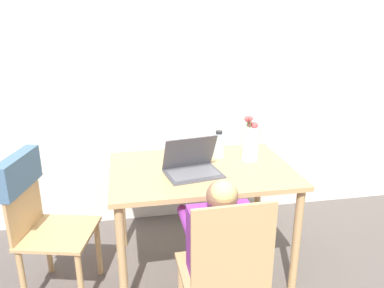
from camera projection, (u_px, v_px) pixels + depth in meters
wall_back at (180, 70)px, 2.90m from camera, size 6.40×0.05×2.50m
dining_table at (201, 181)px, 2.40m from camera, size 1.14×0.78×0.73m
chair_occupied at (224, 275)px, 1.81m from camera, size 0.41×0.41×0.89m
chair_spare at (35, 204)px, 2.18m from camera, size 0.51×0.49×0.90m
person_seated at (218, 239)px, 1.90m from camera, size 0.33×0.43×0.93m
laptop at (192, 165)px, 2.28m from camera, size 0.37×0.30×0.23m
flower_vase at (250, 142)px, 2.47m from camera, size 0.12×0.12×0.30m
water_bottle at (219, 145)px, 2.53m from camera, size 0.08×0.08×0.18m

